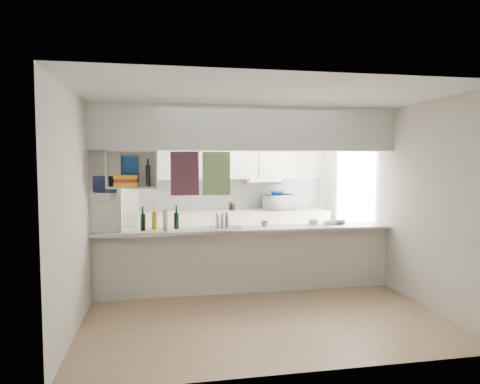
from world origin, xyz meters
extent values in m
plane|color=#9C775A|center=(0.00, 0.00, 0.00)|extent=(4.80, 4.80, 0.00)
plane|color=white|center=(0.00, 0.00, 2.60)|extent=(4.80, 4.80, 0.00)
plane|color=silver|center=(0.00, 2.40, 1.30)|extent=(4.20, 0.00, 4.20)
plane|color=silver|center=(-2.10, 0.00, 1.30)|extent=(0.00, 4.80, 4.80)
plane|color=silver|center=(2.10, 0.00, 1.30)|extent=(0.00, 4.80, 4.80)
cube|color=silver|center=(0.00, 0.00, 0.44)|extent=(4.20, 0.15, 0.88)
cube|color=#AFA899|center=(0.00, 0.00, 0.90)|extent=(4.20, 0.50, 0.04)
cube|color=white|center=(0.00, 0.00, 2.30)|extent=(4.20, 0.50, 0.60)
cube|color=silver|center=(-1.90, 0.00, 1.30)|extent=(0.40, 0.18, 2.60)
cube|color=#191E4C|center=(-1.90, -0.10, 1.55)|extent=(0.30, 0.01, 0.22)
cube|color=white|center=(-1.90, -0.10, 1.32)|extent=(0.30, 0.01, 0.24)
cube|color=#2E1423|center=(-0.85, 0.22, 1.68)|extent=(0.40, 0.02, 0.62)
cube|color=#1A7176|center=(-0.40, 0.22, 1.68)|extent=(0.40, 0.02, 0.62)
cube|color=white|center=(-1.55, -0.10, 1.51)|extent=(0.65, 0.35, 0.02)
cube|color=white|center=(-1.55, -0.10, 1.99)|extent=(0.65, 0.35, 0.02)
cube|color=white|center=(-1.55, 0.06, 1.75)|extent=(0.65, 0.02, 0.50)
cube|color=white|center=(-1.86, -0.10, 1.75)|extent=(0.02, 0.35, 0.50)
cube|color=white|center=(-1.24, -0.10, 1.75)|extent=(0.02, 0.35, 0.50)
cube|color=yellow|center=(-1.63, -0.10, 1.55)|extent=(0.30, 0.24, 0.05)
cube|color=red|center=(-1.63, -0.10, 1.60)|extent=(0.28, 0.22, 0.05)
cube|color=yellow|center=(-1.63, -0.10, 1.65)|extent=(0.30, 0.24, 0.05)
cube|color=navy|center=(-1.60, 0.02, 1.75)|extent=(0.26, 0.02, 0.34)
cylinder|color=black|center=(-1.35, -0.10, 1.67)|extent=(0.06, 0.06, 0.28)
cube|color=beige|center=(0.20, 2.10, 0.45)|extent=(3.60, 0.60, 0.90)
cube|color=#AFA899|center=(0.20, 2.10, 0.91)|extent=(3.60, 0.63, 0.03)
cube|color=silver|center=(0.20, 2.38, 1.22)|extent=(3.60, 0.03, 0.60)
cube|color=beige|center=(0.00, 2.23, 1.88)|extent=(2.62, 0.34, 0.72)
cube|color=white|center=(0.75, 2.16, 1.48)|extent=(0.60, 0.46, 0.12)
cube|color=silver|center=(0.75, 1.93, 1.45)|extent=(0.60, 0.02, 0.05)
imported|color=white|center=(1.06, 2.07, 1.07)|extent=(0.62, 0.52, 0.30)
imported|color=navy|center=(1.02, 2.07, 1.25)|extent=(0.27, 0.27, 0.07)
cube|color=silver|center=(-0.31, 0.00, 0.93)|extent=(0.46, 0.36, 0.01)
cylinder|color=white|center=(-0.42, 0.00, 1.04)|extent=(0.03, 0.22, 0.22)
cylinder|color=white|center=(-0.35, 0.00, 1.04)|extent=(0.03, 0.22, 0.22)
cylinder|color=white|center=(-0.29, 0.01, 1.04)|extent=(0.03, 0.22, 0.22)
imported|color=white|center=(0.25, -0.07, 0.98)|extent=(0.11, 0.11, 0.09)
cylinder|color=black|center=(-1.43, -0.01, 1.03)|extent=(0.07, 0.07, 0.23)
cylinder|color=black|center=(-1.43, -0.01, 1.20)|extent=(0.03, 0.03, 0.10)
cylinder|color=#999919|center=(-1.28, 0.07, 1.04)|extent=(0.07, 0.07, 0.24)
cylinder|color=#999919|center=(-1.28, 0.07, 1.21)|extent=(0.03, 0.03, 0.10)
cylinder|color=silver|center=(-1.13, -0.01, 1.05)|extent=(0.07, 0.07, 0.26)
cylinder|color=silver|center=(-1.13, -0.01, 1.23)|extent=(0.03, 0.03, 0.10)
cylinder|color=black|center=(-0.98, 0.07, 1.03)|extent=(0.07, 0.07, 0.23)
cylinder|color=black|center=(-0.98, 0.07, 1.20)|extent=(0.03, 0.03, 0.10)
cylinder|color=silver|center=(1.04, 0.13, 0.96)|extent=(0.14, 0.14, 0.07)
cube|color=silver|center=(1.24, 0.03, 0.95)|extent=(0.14, 0.10, 0.06)
cube|color=silver|center=(1.45, 0.13, 0.95)|extent=(0.14, 0.10, 0.06)
cube|color=black|center=(1.39, 0.06, 0.93)|extent=(0.14, 0.07, 0.01)
cylinder|color=black|center=(0.16, 2.15, 0.99)|extent=(0.09, 0.09, 0.13)
cube|color=brown|center=(0.13, 2.18, 1.01)|extent=(0.11, 0.10, 0.18)
camera|label=1|loc=(-1.18, -5.86, 1.84)|focal=32.00mm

